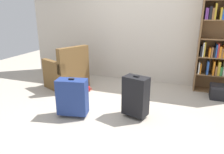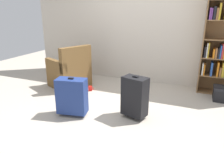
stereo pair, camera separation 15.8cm
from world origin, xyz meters
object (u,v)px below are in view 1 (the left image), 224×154
suitcase_navy_blue (72,97)px  suitcase_black (136,96)px  armchair (67,73)px  storage_box (221,92)px  mug (88,89)px

suitcase_navy_blue → suitcase_black: (0.91, 0.30, 0.03)m
suitcase_black → armchair: bearing=154.2°
suitcase_navy_blue → suitcase_black: bearing=18.0°
storage_box → suitcase_black: 1.82m
mug → suitcase_black: (1.16, -0.74, 0.30)m
armchair → mug: armchair is taller
storage_box → suitcase_black: bearing=-137.6°
mug → storage_box: 2.55m
storage_box → armchair: bearing=-172.3°
armchair → suitcase_navy_blue: (0.76, -1.11, 0.01)m
storage_box → suitcase_navy_blue: 2.72m
suitcase_navy_blue → mug: bearing=103.4°
mug → suitcase_navy_blue: suitcase_navy_blue is taller
suitcase_navy_blue → suitcase_black: size_ratio=0.92×
mug → suitcase_navy_blue: size_ratio=0.19×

